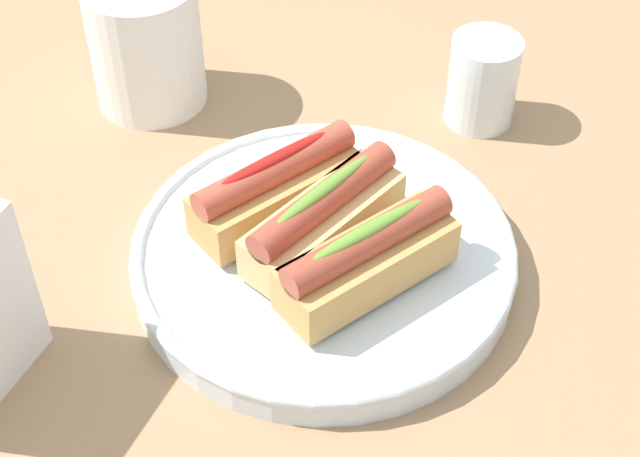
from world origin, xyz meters
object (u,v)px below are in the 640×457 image
(serving_bowl, at_px, (320,258))
(hotdog_side, at_px, (276,187))
(hotdog_front, at_px, (367,258))
(paper_towel_roll, at_px, (146,44))
(water_glass, at_px, (482,82))
(hotdog_back, at_px, (320,222))

(serving_bowl, xyz_separation_m, hotdog_side, (0.01, 0.05, 0.04))
(hotdog_front, distance_m, paper_towel_roll, 0.35)
(water_glass, bearing_deg, serving_bowl, 179.42)
(hotdog_front, bearing_deg, hotdog_back, 78.37)
(hotdog_back, distance_m, hotdog_side, 0.06)
(hotdog_side, relative_size, paper_towel_roll, 1.18)
(hotdog_back, height_order, hotdog_side, same)
(paper_towel_roll, bearing_deg, hotdog_side, -110.28)
(hotdog_side, bearing_deg, hotdog_front, -101.63)
(water_glass, bearing_deg, hotdog_side, 167.33)
(hotdog_side, height_order, paper_towel_roll, paper_towel_roll)
(water_glass, bearing_deg, paper_towel_roll, 120.49)
(hotdog_front, bearing_deg, serving_bowl, 78.37)
(hotdog_side, bearing_deg, serving_bowl, -101.63)
(serving_bowl, bearing_deg, water_glass, -0.58)
(hotdog_side, bearing_deg, hotdog_back, -101.63)
(hotdog_back, height_order, water_glass, hotdog_back)
(hotdog_back, xyz_separation_m, hotdog_side, (0.01, 0.05, 0.00))
(hotdog_back, relative_size, water_glass, 1.71)
(hotdog_back, relative_size, paper_towel_roll, 1.15)
(hotdog_back, xyz_separation_m, water_glass, (0.26, -0.00, -0.02))
(serving_bowl, height_order, paper_towel_roll, paper_towel_roll)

